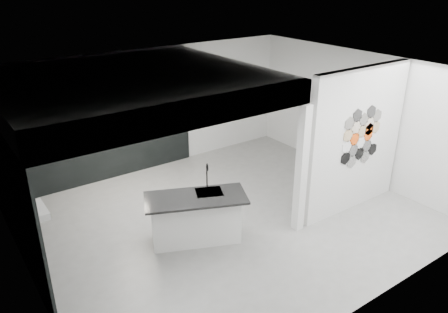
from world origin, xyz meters
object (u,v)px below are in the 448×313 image
glass_bowl (161,111)px  bottle_dark (87,124)px  kettle (137,115)px  utensil_cup (79,127)px  partition_panel (356,141)px  kitchen_island (196,217)px  stockpot (59,129)px  wall_basin (33,212)px  glass_vase (161,111)px

glass_bowl → bottle_dark: (-1.72, 0.00, 0.03)m
kettle → utensil_cup: (-1.31, 0.00, -0.04)m
partition_panel → kitchen_island: bearing=166.6°
stockpot → glass_bowl: bearing=0.0°
wall_basin → bottle_dark: (1.67, 2.07, 0.55)m
partition_panel → glass_vase: size_ratio=22.29×
glass_vase → bottle_dark: bearing=180.0°
wall_basin → glass_vase: bearing=31.3°
kitchen_island → utensil_cup: (-0.87, 3.12, 0.91)m
kitchen_island → bottle_dark: 3.33m
kitchen_island → utensil_cup: bearing=129.2°
glass_vase → bottle_dark: size_ratio=0.82×
kitchen_island → utensil_cup: 3.37m
glass_vase → kitchen_island: bearing=-108.4°
utensil_cup → glass_bowl: bearing=0.0°
wall_basin → kitchen_island: size_ratio=0.32×
partition_panel → bottle_dark: partition_panel is taller
wall_basin → glass_bowl: bearing=31.3°
stockpot → kettle: bearing=0.0°
wall_basin → stockpot: stockpot is taller
kitchen_island → bottle_dark: (-0.68, 3.12, 0.94)m
wall_basin → glass_vase: 4.01m
kitchen_island → glass_bowl: 3.42m
kettle → kitchen_island: bearing=-93.3°
partition_panel → utensil_cup: size_ratio=30.69×
kettle → stockpot: bearing=-175.3°
glass_bowl → utensil_cup: glass_bowl is taller
kettle → utensil_cup: bearing=-175.3°
utensil_cup → wall_basin: bearing=-125.6°
glass_bowl → glass_vase: bearing=0.0°
utensil_cup → partition_panel: bearing=-44.1°
kitchen_island → utensil_cup: size_ratio=20.24×
stockpot → bottle_dark: size_ratio=1.33×
kettle → partition_panel: bearing=-50.6°
stockpot → utensil_cup: 0.39m
partition_panel → kettle: bearing=124.7°
partition_panel → stockpot: bearing=138.6°
kettle → bottle_dark: bearing=-175.3°
partition_panel → utensil_cup: partition_panel is taller
stockpot → partition_panel: bearing=-41.4°
wall_basin → utensil_cup: bearing=54.4°
stockpot → glass_bowl: (2.30, 0.00, -0.04)m
kettle → glass_vase: kettle is taller
stockpot → kettle: (1.70, 0.00, -0.00)m
kettle → bottle_dark: size_ratio=1.24×
glass_bowl → glass_vase: glass_vase is taller
partition_panel → stockpot: (-4.38, 3.87, 0.00)m
kitchen_island → stockpot: (-1.26, 3.12, 0.94)m
kitchen_island → kettle: size_ratio=9.70×
partition_panel → glass_vase: partition_panel is taller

